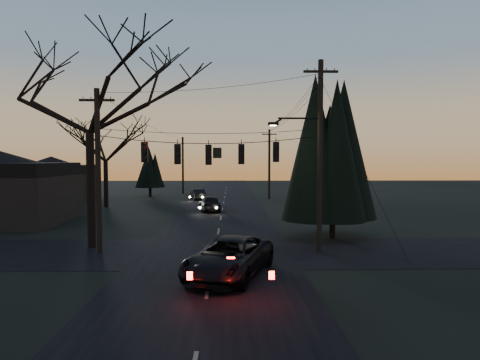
{
  "coord_description": "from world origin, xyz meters",
  "views": [
    {
      "loc": [
        0.89,
        -10.82,
        4.89
      ],
      "look_at": [
        1.32,
        9.59,
        3.82
      ],
      "focal_mm": 30.0,
      "sensor_mm": 36.0,
      "label": 1
    }
  ],
  "objects_px": {
    "evergreen_right": "(333,158)",
    "sedan_oncoming_a": "(210,203)",
    "utility_pole_right": "(319,252)",
    "sedan_oncoming_b": "(198,194)",
    "bare_tree_left": "(89,86)",
    "utility_pole_left": "(100,253)",
    "utility_pole_far_r": "(269,199)",
    "utility_pole_far_l": "(183,193)",
    "suv_near": "(229,258)"
  },
  "relations": [
    {
      "from": "utility_pole_far_l",
      "to": "sedan_oncoming_a",
      "type": "bearing_deg",
      "value": -76.01
    },
    {
      "from": "evergreen_right",
      "to": "sedan_oncoming_a",
      "type": "bearing_deg",
      "value": 122.24
    },
    {
      "from": "bare_tree_left",
      "to": "evergreen_right",
      "type": "relative_size",
      "value": 1.44
    },
    {
      "from": "utility_pole_right",
      "to": "sedan_oncoming_b",
      "type": "relative_size",
      "value": 2.56
    },
    {
      "from": "utility_pole_left",
      "to": "utility_pole_far_r",
      "type": "xyz_separation_m",
      "value": [
        11.5,
        28.0,
        0.0
      ]
    },
    {
      "from": "utility_pole_far_r",
      "to": "utility_pole_left",
      "type": "bearing_deg",
      "value": -112.33
    },
    {
      "from": "evergreen_right",
      "to": "sedan_oncoming_a",
      "type": "relative_size",
      "value": 1.98
    },
    {
      "from": "suv_near",
      "to": "sedan_oncoming_b",
      "type": "bearing_deg",
      "value": 117.37
    },
    {
      "from": "bare_tree_left",
      "to": "utility_pole_far_l",
      "type": "bearing_deg",
      "value": 88.59
    },
    {
      "from": "utility_pole_left",
      "to": "utility_pole_right",
      "type": "bearing_deg",
      "value": 0.0
    },
    {
      "from": "utility_pole_left",
      "to": "sedan_oncoming_b",
      "type": "xyz_separation_m",
      "value": [
        2.8,
        27.28,
        0.64
      ]
    },
    {
      "from": "utility_pole_far_r",
      "to": "suv_near",
      "type": "bearing_deg",
      "value": -98.27
    },
    {
      "from": "evergreen_right",
      "to": "utility_pole_right",
      "type": "bearing_deg",
      "value": -114.42
    },
    {
      "from": "utility_pole_far_l",
      "to": "sedan_oncoming_a",
      "type": "height_order",
      "value": "utility_pole_far_l"
    },
    {
      "from": "evergreen_right",
      "to": "sedan_oncoming_a",
      "type": "height_order",
      "value": "evergreen_right"
    },
    {
      "from": "utility_pole_far_l",
      "to": "sedan_oncoming_b",
      "type": "xyz_separation_m",
      "value": [
        2.8,
        -8.72,
        0.64
      ]
    },
    {
      "from": "utility_pole_right",
      "to": "bare_tree_left",
      "type": "xyz_separation_m",
      "value": [
        -12.36,
        1.31,
        8.84
      ]
    },
    {
      "from": "suv_near",
      "to": "bare_tree_left",
      "type": "bearing_deg",
      "value": 163.8
    },
    {
      "from": "utility_pole_left",
      "to": "bare_tree_left",
      "type": "bearing_deg",
      "value": 123.13
    },
    {
      "from": "utility_pole_right",
      "to": "bare_tree_left",
      "type": "height_order",
      "value": "bare_tree_left"
    },
    {
      "from": "utility_pole_right",
      "to": "evergreen_right",
      "type": "relative_size",
      "value": 1.14
    },
    {
      "from": "utility_pole_far_r",
      "to": "sedan_oncoming_b",
      "type": "distance_m",
      "value": 8.75
    },
    {
      "from": "utility_pole_left",
      "to": "utility_pole_far_l",
      "type": "distance_m",
      "value": 36.0
    },
    {
      "from": "utility_pole_left",
      "to": "sedan_oncoming_b",
      "type": "distance_m",
      "value": 27.43
    },
    {
      "from": "utility_pole_far_r",
      "to": "sedan_oncoming_b",
      "type": "relative_size",
      "value": 2.18
    },
    {
      "from": "utility_pole_right",
      "to": "evergreen_right",
      "type": "xyz_separation_m",
      "value": [
        1.59,
        3.51,
        4.97
      ]
    },
    {
      "from": "bare_tree_left",
      "to": "sedan_oncoming_b",
      "type": "relative_size",
      "value": 3.24
    },
    {
      "from": "sedan_oncoming_a",
      "to": "suv_near",
      "type": "bearing_deg",
      "value": 85.64
    },
    {
      "from": "sedan_oncoming_b",
      "to": "sedan_oncoming_a",
      "type": "bearing_deg",
      "value": 86.11
    },
    {
      "from": "utility_pole_left",
      "to": "utility_pole_far_l",
      "type": "bearing_deg",
      "value": 90.0
    },
    {
      "from": "utility_pole_far_r",
      "to": "bare_tree_left",
      "type": "distance_m",
      "value": 30.71
    },
    {
      "from": "utility_pole_far_l",
      "to": "utility_pole_right",
      "type": "bearing_deg",
      "value": -72.28
    },
    {
      "from": "utility_pole_far_r",
      "to": "evergreen_right",
      "type": "xyz_separation_m",
      "value": [
        1.59,
        -24.49,
        4.97
      ]
    },
    {
      "from": "utility_pole_right",
      "to": "utility_pole_far_l",
      "type": "distance_m",
      "value": 37.79
    },
    {
      "from": "utility_pole_right",
      "to": "sedan_oncoming_b",
      "type": "distance_m",
      "value": 28.64
    },
    {
      "from": "utility_pole_far_l",
      "to": "bare_tree_left",
      "type": "bearing_deg",
      "value": -91.41
    },
    {
      "from": "utility_pole_far_r",
      "to": "evergreen_right",
      "type": "relative_size",
      "value": 0.97
    },
    {
      "from": "utility_pole_far_l",
      "to": "bare_tree_left",
      "type": "relative_size",
      "value": 0.63
    },
    {
      "from": "utility_pole_far_l",
      "to": "sedan_oncoming_a",
      "type": "relative_size",
      "value": 1.81
    },
    {
      "from": "sedan_oncoming_b",
      "to": "utility_pole_right",
      "type": "bearing_deg",
      "value": 93.03
    },
    {
      "from": "utility_pole_far_l",
      "to": "bare_tree_left",
      "type": "xyz_separation_m",
      "value": [
        -0.86,
        -34.69,
        8.84
      ]
    },
    {
      "from": "bare_tree_left",
      "to": "sedan_oncoming_b",
      "type": "distance_m",
      "value": 27.48
    },
    {
      "from": "utility_pole_right",
      "to": "evergreen_right",
      "type": "distance_m",
      "value": 6.29
    },
    {
      "from": "bare_tree_left",
      "to": "utility_pole_far_r",
      "type": "bearing_deg",
      "value": 65.16
    },
    {
      "from": "utility_pole_right",
      "to": "utility_pole_left",
      "type": "xyz_separation_m",
      "value": [
        -11.5,
        0.0,
        0.0
      ]
    },
    {
      "from": "utility_pole_left",
      "to": "evergreen_right",
      "type": "relative_size",
      "value": 0.97
    },
    {
      "from": "sedan_oncoming_b",
      "to": "bare_tree_left",
      "type": "bearing_deg",
      "value": 67.33
    },
    {
      "from": "utility_pole_far_l",
      "to": "sedan_oncoming_a",
      "type": "xyz_separation_m",
      "value": [
        4.83,
        -19.38,
        0.75
      ]
    },
    {
      "from": "sedan_oncoming_a",
      "to": "utility_pole_far_l",
      "type": "bearing_deg",
      "value": -85.75
    },
    {
      "from": "sedan_oncoming_a",
      "to": "utility_pole_left",
      "type": "bearing_deg",
      "value": 64.06
    }
  ]
}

